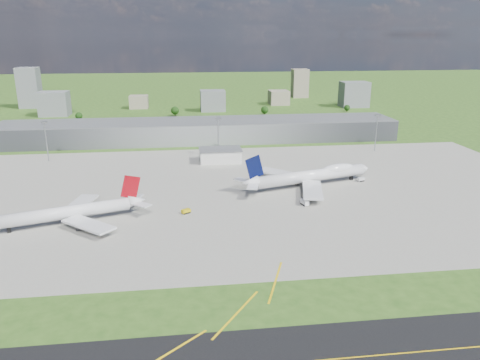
{
  "coord_description": "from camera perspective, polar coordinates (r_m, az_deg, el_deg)",
  "views": [
    {
      "loc": [
        -13.89,
        -190.09,
        78.06
      ],
      "look_at": [
        13.92,
        30.12,
        9.0
      ],
      "focal_mm": 35.0,
      "sensor_mm": 36.0,
      "label": 1
    }
  ],
  "objects": [
    {
      "name": "tree_w",
      "position": [
        470.85,
        -19.05,
        7.4
      ],
      "size": [
        6.75,
        6.75,
        8.25
      ],
      "color": "#382314",
      "rests_on": "ground"
    },
    {
      "name": "ground",
      "position": [
        349.21,
        -4.75,
        4.31
      ],
      "size": [
        1400.0,
        1400.0,
        0.0
      ],
      "primitive_type": "plane",
      "color": "#2E541A",
      "rests_on": "ground"
    },
    {
      "name": "bldg_e",
      "position": [
        549.44,
        13.74,
        10.11
      ],
      "size": [
        30.0,
        22.0,
        28.0
      ],
      "primitive_type": "cube",
      "color": "slate",
      "rests_on": "ground"
    },
    {
      "name": "bldg_ce",
      "position": [
        556.39,
        4.74,
        9.99
      ],
      "size": [
        22.0,
        24.0,
        16.0
      ],
      "primitive_type": "cube",
      "color": "gray",
      "rests_on": "ground"
    },
    {
      "name": "bldg_cw",
      "position": [
        536.81,
        -12.22,
        9.29
      ],
      "size": [
        20.0,
        18.0,
        14.0
      ],
      "primitive_type": "cube",
      "color": "gray",
      "rests_on": "ground"
    },
    {
      "name": "bldg_tall_e",
      "position": [
        622.41,
        7.3,
        11.61
      ],
      "size": [
        20.0,
        18.0,
        36.0
      ],
      "primitive_type": "cube",
      "color": "gray",
      "rests_on": "ground"
    },
    {
      "name": "van_white_near",
      "position": [
        225.94,
        7.88,
        -2.76
      ],
      "size": [
        3.48,
        5.35,
        2.52
      ],
      "rotation": [
        0.0,
        0.0,
        1.86
      ],
      "color": "white",
      "rests_on": "ground"
    },
    {
      "name": "bldg_c",
      "position": [
        505.7,
        -3.34,
        9.63
      ],
      "size": [
        26.0,
        20.0,
        22.0
      ],
      "primitive_type": "cube",
      "color": "slate",
      "rests_on": "ground"
    },
    {
      "name": "tree_c",
      "position": [
        475.64,
        -7.94,
        8.39
      ],
      "size": [
        8.1,
        8.1,
        9.9
      ],
      "color": "#382314",
      "rests_on": "ground"
    },
    {
      "name": "tree_e",
      "position": [
        478.13,
        3.02,
        8.53
      ],
      "size": [
        7.65,
        7.65,
        9.35
      ],
      "color": "#382314",
      "rests_on": "ground"
    },
    {
      "name": "airliner_blue_quad",
      "position": [
        253.77,
        8.72,
        0.52
      ],
      "size": [
        77.2,
        59.3,
        20.59
      ],
      "rotation": [
        0.0,
        0.0,
        0.29
      ],
      "color": "silver",
      "rests_on": "ground"
    },
    {
      "name": "tug_yellow",
      "position": [
        215.13,
        -6.6,
        -3.83
      ],
      "size": [
        4.59,
        3.98,
        1.94
      ],
      "rotation": [
        0.0,
        0.0,
        0.53
      ],
      "color": "gold",
      "rests_on": "ground"
    },
    {
      "name": "van_white_far",
      "position": [
        268.45,
        14.54,
        0.06
      ],
      "size": [
        4.52,
        3.15,
        2.18
      ],
      "rotation": [
        0.0,
        0.0,
        0.33
      ],
      "color": "silver",
      "rests_on": "ground"
    },
    {
      "name": "bldg_w",
      "position": [
        510.34,
        -21.7,
        8.64
      ],
      "size": [
        28.0,
        22.0,
        24.0
      ],
      "primitive_type": "cube",
      "color": "slate",
      "rests_on": "ground"
    },
    {
      "name": "ops_building",
      "position": [
        300.34,
        -2.42,
        2.99
      ],
      "size": [
        26.0,
        16.0,
        8.0
      ],
      "primitive_type": "cube",
      "color": "silver",
      "rests_on": "ground"
    },
    {
      "name": "apron",
      "position": [
        244.13,
        -1.2,
        -1.36
      ],
      "size": [
        360.0,
        190.0,
        0.08
      ],
      "primitive_type": "cube",
      "color": "gray",
      "rests_on": "ground"
    },
    {
      "name": "terminal",
      "position": [
        362.3,
        -4.89,
        5.99
      ],
      "size": [
        300.0,
        42.0,
        15.0
      ],
      "primitive_type": "cube",
      "color": "gray",
      "rests_on": "ground"
    },
    {
      "name": "bldg_tall_w",
      "position": [
        577.35,
        -24.29,
        10.22
      ],
      "size": [
        22.0,
        20.0,
        44.0
      ],
      "primitive_type": "cube",
      "color": "slate",
      "rests_on": "ground"
    },
    {
      "name": "mast_center",
      "position": [
        311.91,
        -2.68,
        6.11
      ],
      "size": [
        3.5,
        2.0,
        25.9
      ],
      "color": "gray",
      "rests_on": "ground"
    },
    {
      "name": "airliner_red_twin",
      "position": [
        214.43,
        -19.97,
        -3.74
      ],
      "size": [
        66.0,
        50.24,
        18.59
      ],
      "rotation": [
        0.0,
        0.0,
        3.46
      ],
      "color": "silver",
      "rests_on": "ground"
    },
    {
      "name": "tree_far_e",
      "position": [
        511.23,
        12.92,
        8.58
      ],
      "size": [
        6.3,
        6.3,
        7.7
      ],
      "color": "#382314",
      "rests_on": "ground"
    },
    {
      "name": "mast_east",
      "position": [
        338.6,
        16.33,
        6.32
      ],
      "size": [
        3.5,
        2.0,
        25.9
      ],
      "color": "gray",
      "rests_on": "ground"
    },
    {
      "name": "mast_west",
      "position": [
        322.7,
        -22.63,
        5.17
      ],
      "size": [
        3.5,
        2.0,
        25.9
      ],
      "color": "gray",
      "rests_on": "ground"
    }
  ]
}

